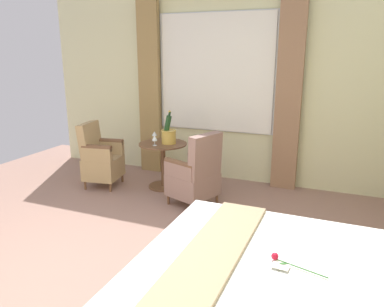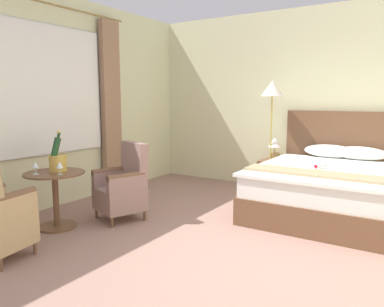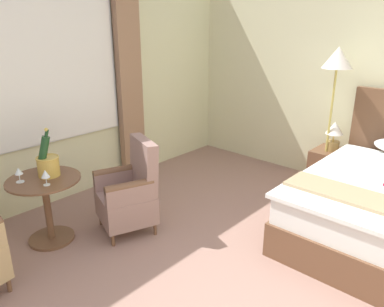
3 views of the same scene
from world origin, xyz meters
name	(u,v)px [view 1 (image 1 of 3)]	position (x,y,z in m)	size (l,w,h in m)	color
ground_plane	(104,276)	(0.00, 0.00, 0.00)	(7.64, 7.64, 0.00)	#9B7567
wall_window_side	(217,83)	(-3.11, 0.00, 1.50)	(0.27, 5.91, 3.01)	beige
side_table_round	(163,161)	(-2.29, -0.55, 0.41)	(0.71, 0.71, 0.68)	brown
champagne_bucket	(169,134)	(-2.32, -0.47, 0.82)	(0.22, 0.22, 0.49)	gold
wine_glass_near_bucket	(154,134)	(-2.38, -0.73, 0.79)	(0.08, 0.08, 0.15)	white
wine_glass_near_edge	(155,138)	(-2.13, -0.60, 0.79)	(0.08, 0.08, 0.15)	white
armchair_by_window	(196,174)	(-1.85, 0.15, 0.43)	(0.70, 0.71, 0.99)	brown
armchair_facing_bed	(100,158)	(-2.00, -1.46, 0.43)	(0.59, 0.60, 0.97)	brown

